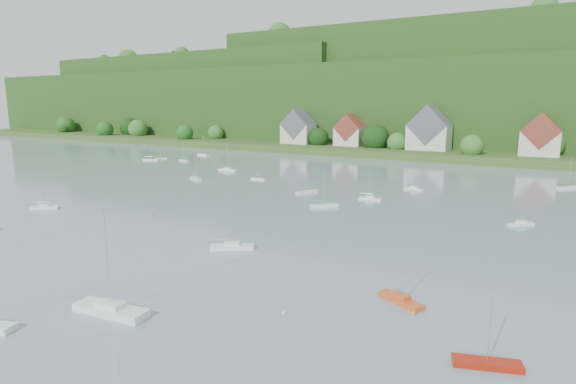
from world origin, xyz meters
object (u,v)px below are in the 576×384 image
(near_sailboat_3, at_px, (232,246))
(near_sailboat_6, at_px, (45,207))
(near_sailboat_4, at_px, (111,309))
(near_sailboat_5, at_px, (401,299))
(near_sailboat_7, at_px, (487,363))

(near_sailboat_3, distance_m, near_sailboat_6, 50.51)
(near_sailboat_4, relative_size, near_sailboat_6, 1.56)
(near_sailboat_3, height_order, near_sailboat_5, near_sailboat_3)
(near_sailboat_4, height_order, near_sailboat_7, near_sailboat_4)
(near_sailboat_5, bearing_deg, near_sailboat_6, -160.16)
(near_sailboat_3, bearing_deg, near_sailboat_4, -117.12)
(near_sailboat_4, height_order, near_sailboat_5, near_sailboat_4)
(near_sailboat_6, bearing_deg, near_sailboat_3, -38.85)
(near_sailboat_3, xyz_separation_m, near_sailboat_4, (2.81, -24.31, 0.09))
(near_sailboat_3, bearing_deg, near_sailboat_7, -55.04)
(near_sailboat_4, distance_m, near_sailboat_5, 31.06)
(near_sailboat_5, bearing_deg, near_sailboat_4, -118.23)
(near_sailboat_5, xyz_separation_m, near_sailboat_6, (-78.40, 8.07, -0.01))
(near_sailboat_3, relative_size, near_sailboat_5, 1.15)
(near_sailboat_3, xyz_separation_m, near_sailboat_5, (27.92, -6.03, -0.03))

